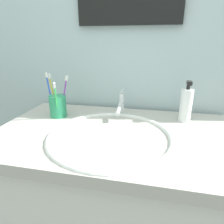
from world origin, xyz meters
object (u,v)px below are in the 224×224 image
(toothbrush_green, at_px, (56,98))
(toothbrush_blue, at_px, (50,91))
(toothbrush_cup, at_px, (58,106))
(toothbrush_yellow, at_px, (53,91))
(soap_dispenser, at_px, (186,105))
(faucet, at_px, (121,105))
(toothbrush_purple, at_px, (64,93))

(toothbrush_green, bearing_deg, toothbrush_blue, 136.43)
(toothbrush_cup, relative_size, toothbrush_yellow, 0.52)
(toothbrush_cup, relative_size, toothbrush_green, 0.59)
(toothbrush_green, relative_size, soap_dispenser, 0.93)
(toothbrush_blue, bearing_deg, soap_dispenser, 4.32)
(toothbrush_yellow, relative_size, soap_dispenser, 1.06)
(faucet, xyz_separation_m, soap_dispenser, (0.30, -0.00, 0.02))
(toothbrush_green, bearing_deg, toothbrush_cup, 111.45)
(faucet, relative_size, toothbrush_yellow, 0.81)
(toothbrush_cup, distance_m, toothbrush_purple, 0.07)
(toothbrush_cup, xyz_separation_m, toothbrush_green, (0.02, -0.04, 0.05))
(faucet, xyz_separation_m, toothbrush_yellow, (-0.33, -0.04, 0.06))
(toothbrush_green, bearing_deg, soap_dispenser, 10.58)
(toothbrush_blue, xyz_separation_m, toothbrush_purple, (0.08, 0.00, -0.01))
(toothbrush_yellow, bearing_deg, toothbrush_blue, -144.88)
(faucet, distance_m, soap_dispenser, 0.30)
(toothbrush_green, distance_m, toothbrush_yellow, 0.09)
(toothbrush_yellow, distance_m, soap_dispenser, 0.63)
(toothbrush_cup, height_order, soap_dispenser, soap_dispenser)
(faucet, relative_size, soap_dispenser, 0.85)
(toothbrush_blue, relative_size, toothbrush_yellow, 1.03)
(faucet, bearing_deg, toothbrush_purple, -169.10)
(toothbrush_blue, bearing_deg, toothbrush_green, -43.57)
(faucet, distance_m, toothbrush_blue, 0.35)
(toothbrush_yellow, bearing_deg, toothbrush_cup, -34.84)
(faucet, distance_m, toothbrush_purple, 0.28)
(faucet, bearing_deg, toothbrush_blue, -171.26)
(faucet, bearing_deg, toothbrush_green, -158.14)
(toothbrush_yellow, height_order, soap_dispenser, toothbrush_yellow)
(toothbrush_cup, relative_size, soap_dispenser, 0.55)
(toothbrush_green, distance_m, soap_dispenser, 0.59)
(toothbrush_cup, bearing_deg, toothbrush_yellow, 145.16)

